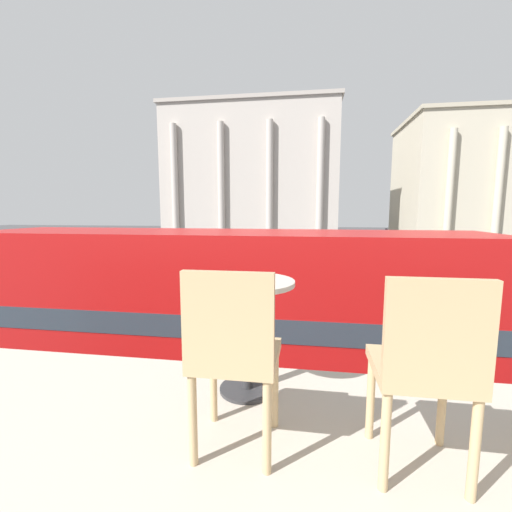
% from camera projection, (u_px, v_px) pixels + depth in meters
% --- Properties ---
extents(double_decker_bus, '(10.90, 2.64, 4.28)m').
position_uv_depth(double_decker_bus, '(227.00, 318.00, 7.59)').
color(double_decker_bus, black).
rests_on(double_decker_bus, ground_plane).
extents(cafe_dining_table, '(0.60, 0.60, 0.73)m').
position_uv_depth(cafe_dining_table, '(247.00, 311.00, 2.16)').
color(cafe_dining_table, '#2D2D30').
rests_on(cafe_dining_table, cafe_floor_slab).
extents(cafe_chair_0, '(0.40, 0.40, 0.91)m').
position_uv_depth(cafe_chair_0, '(234.00, 351.00, 1.59)').
color(cafe_chair_0, tan).
rests_on(cafe_chair_0, cafe_floor_slab).
extents(cafe_chair_1, '(0.40, 0.40, 0.91)m').
position_uv_depth(cafe_chair_1, '(425.00, 365.00, 1.44)').
color(cafe_chair_1, tan).
rests_on(cafe_chair_1, cafe_floor_slab).
extents(plaza_building_left, '(25.46, 14.42, 19.93)m').
position_uv_depth(plaza_building_left, '(253.00, 177.00, 52.62)').
color(plaza_building_left, '#BCB2A8').
rests_on(plaza_building_left, ground_plane).
extents(traffic_light_near, '(0.42, 0.24, 3.79)m').
position_uv_depth(traffic_light_near, '(446.00, 279.00, 11.30)').
color(traffic_light_near, black).
rests_on(traffic_light_near, ground_plane).
extents(traffic_light_mid, '(0.42, 0.24, 3.87)m').
position_uv_depth(traffic_light_mid, '(387.00, 255.00, 17.14)').
color(traffic_light_mid, black).
rests_on(traffic_light_mid, ground_plane).
extents(car_navy, '(4.20, 1.93, 1.35)m').
position_uv_depth(car_navy, '(288.00, 270.00, 23.25)').
color(car_navy, black).
rests_on(car_navy, ground_plane).
extents(car_white, '(4.20, 1.93, 1.35)m').
position_uv_depth(car_white, '(271.00, 278.00, 20.79)').
color(car_white, black).
rests_on(car_white, ground_plane).
extents(pedestrian_blue, '(0.32, 0.32, 1.65)m').
position_uv_depth(pedestrian_blue, '(336.00, 260.00, 26.56)').
color(pedestrian_blue, '#282B33').
rests_on(pedestrian_blue, ground_plane).
extents(pedestrian_red, '(0.32, 0.32, 1.70)m').
position_uv_depth(pedestrian_red, '(371.00, 249.00, 33.59)').
color(pedestrian_red, '#282B33').
rests_on(pedestrian_red, ground_plane).
extents(pedestrian_olive, '(0.32, 0.32, 1.63)m').
position_uv_depth(pedestrian_olive, '(420.00, 254.00, 30.52)').
color(pedestrian_olive, '#282B33').
rests_on(pedestrian_olive, ground_plane).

